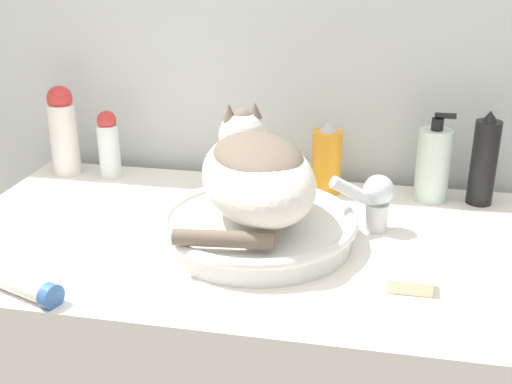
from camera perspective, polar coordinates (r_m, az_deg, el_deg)
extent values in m
cube|color=silver|center=(1.46, 2.01, 13.55)|extent=(8.00, 0.05, 2.40)
cylinder|color=silver|center=(1.17, 0.14, -3.42)|extent=(0.34, 0.34, 0.04)
torus|color=silver|center=(1.16, 0.14, -2.47)|extent=(0.36, 0.36, 0.02)
ellipsoid|color=silver|center=(1.13, 0.15, 1.26)|extent=(0.31, 0.37, 0.14)
ellipsoid|color=#6B5B4C|center=(1.12, 0.15, 3.13)|extent=(0.24, 0.28, 0.06)
sphere|color=silver|center=(1.23, -1.24, 5.13)|extent=(0.09, 0.09, 0.09)
sphere|color=#6B5B4C|center=(1.23, -1.25, 6.24)|extent=(0.05, 0.05, 0.05)
cone|color=#6B5B4C|center=(1.23, -0.12, 7.30)|extent=(0.03, 0.03, 0.03)
cone|color=#6B5B4C|center=(1.22, -2.41, 7.15)|extent=(0.03, 0.03, 0.03)
cylinder|color=#6B5B4C|center=(1.04, -3.06, -4.17)|extent=(0.17, 0.04, 0.03)
cylinder|color=silver|center=(1.23, 10.67, -2.20)|extent=(0.04, 0.04, 0.05)
cylinder|color=silver|center=(1.20, 8.85, -0.09)|extent=(0.10, 0.06, 0.07)
sphere|color=silver|center=(1.21, 10.85, 0.19)|extent=(0.06, 0.06, 0.06)
cylinder|color=silver|center=(1.51, -12.91, 3.58)|extent=(0.05, 0.05, 0.12)
sphere|color=red|center=(1.49, -13.14, 6.21)|extent=(0.04, 0.04, 0.04)
cylinder|color=white|center=(1.55, -16.67, 4.51)|extent=(0.06, 0.06, 0.16)
sphere|color=red|center=(1.53, -17.06, 7.97)|extent=(0.06, 0.06, 0.06)
cylinder|color=silver|center=(1.39, 15.45, 2.30)|extent=(0.07, 0.07, 0.15)
cylinder|color=black|center=(1.36, 15.83, 5.81)|extent=(0.02, 0.02, 0.02)
cylinder|color=black|center=(1.36, 16.50, 6.51)|extent=(0.04, 0.01, 0.01)
cylinder|color=black|center=(1.39, 19.59, 2.45)|extent=(0.05, 0.05, 0.18)
cone|color=black|center=(1.37, 20.11, 6.38)|extent=(0.03, 0.03, 0.02)
cylinder|color=orange|center=(1.39, 6.30, 2.67)|extent=(0.06, 0.06, 0.14)
cone|color=#B7B7BC|center=(1.36, 6.44, 5.82)|extent=(0.04, 0.04, 0.02)
cylinder|color=silver|center=(1.07, -20.08, -7.75)|extent=(0.12, 0.07, 0.03)
cylinder|color=#3866AD|center=(1.03, -17.77, -8.79)|extent=(0.03, 0.04, 0.04)
cube|color=beige|center=(1.05, 13.48, -7.84)|extent=(0.07, 0.04, 0.02)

